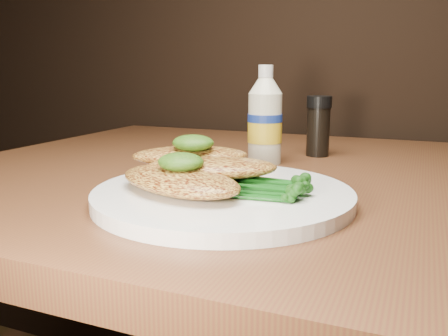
% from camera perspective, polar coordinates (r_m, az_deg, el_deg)
% --- Properties ---
extents(plate, '(0.29, 0.29, 0.02)m').
position_cam_1_polar(plate, '(0.54, -0.13, -3.30)').
color(plate, white).
rests_on(plate, dining_table).
extents(chicken_front, '(0.19, 0.14, 0.03)m').
position_cam_1_polar(chicken_front, '(0.53, -5.35, -1.51)').
color(chicken_front, gold).
rests_on(chicken_front, plate).
extents(chicken_mid, '(0.17, 0.13, 0.02)m').
position_cam_1_polar(chicken_mid, '(0.55, -1.63, 0.04)').
color(chicken_mid, gold).
rests_on(chicken_mid, plate).
extents(chicken_back, '(0.16, 0.13, 0.02)m').
position_cam_1_polar(chicken_back, '(0.59, -4.08, 1.50)').
color(chicken_back, gold).
rests_on(chicken_back, plate).
extents(pesto_front, '(0.07, 0.06, 0.02)m').
position_cam_1_polar(pesto_front, '(0.52, -5.20, 0.74)').
color(pesto_front, black).
rests_on(pesto_front, chicken_front).
extents(pesto_back, '(0.06, 0.06, 0.02)m').
position_cam_1_polar(pesto_back, '(0.58, -3.72, 3.02)').
color(pesto_back, black).
rests_on(pesto_back, chicken_back).
extents(broccolini_bundle, '(0.17, 0.15, 0.02)m').
position_cam_1_polar(broccolini_bundle, '(0.53, 4.01, -1.69)').
color(broccolini_bundle, '#104B11').
rests_on(broccolini_bundle, plate).
extents(mayo_bottle, '(0.06, 0.06, 0.15)m').
position_cam_1_polar(mayo_bottle, '(0.76, 4.94, 6.37)').
color(mayo_bottle, beige).
rests_on(mayo_bottle, dining_table).
extents(pepper_grinder, '(0.05, 0.05, 0.10)m').
position_cam_1_polar(pepper_grinder, '(0.83, 11.22, 4.93)').
color(pepper_grinder, black).
rests_on(pepper_grinder, dining_table).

